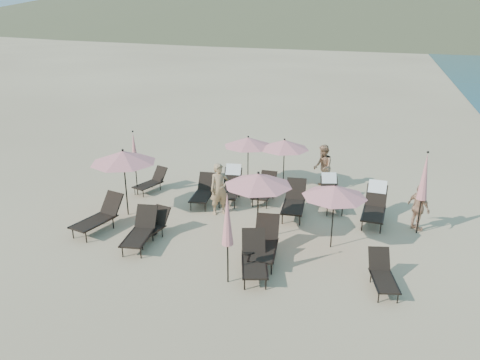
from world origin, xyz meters
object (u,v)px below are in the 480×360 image
(side_table_1, at_px, (248,258))
(side_table_0, at_px, (151,227))
(lounger_4, at_px, (265,242))
(lounger_5, at_px, (383,274))
(lounger_6, at_px, (152,181))
(umbrella_closed_1, at_px, (424,177))
(umbrella_open_2, at_px, (335,191))
(beachgoer_b, at_px, (323,167))
(umbrella_closed_2, at_px, (134,151))
(umbrella_closed_0, at_px, (227,220))
(lounger_8, at_px, (231,185))
(umbrella_open_0, at_px, (123,157))
(lounger_0, at_px, (99,216))
(lounger_10, at_px, (331,193))
(lounger_1, at_px, (141,230))
(beachgoer_c, at_px, (419,207))
(umbrella_open_4, at_px, (284,144))
(lounger_11, at_px, (375,205))
(lounger_12, at_px, (265,189))
(lounger_9, at_px, (294,201))
(lounger_2, at_px, (151,226))
(umbrella_open_1, at_px, (258,180))
(lounger_7, at_px, (203,191))
(lounger_3, at_px, (254,258))

(side_table_1, bearing_deg, side_table_0, 164.06)
(lounger_4, xyz_separation_m, lounger_5, (3.24, -0.61, -0.10))
(lounger_6, distance_m, umbrella_closed_1, 9.96)
(umbrella_open_2, relative_size, beachgoer_b, 1.14)
(umbrella_open_2, height_order, umbrella_closed_2, umbrella_closed_2)
(umbrella_closed_0, bearing_deg, lounger_8, 107.14)
(umbrella_open_0, bearing_deg, lounger_0, -100.23)
(lounger_4, relative_size, lounger_10, 1.05)
(lounger_1, height_order, side_table_1, lounger_1)
(umbrella_closed_1, height_order, side_table_0, umbrella_closed_1)
(beachgoer_c, bearing_deg, umbrella_closed_0, 95.13)
(lounger_8, xyz_separation_m, beachgoer_b, (3.13, 2.05, 0.34))
(lounger_8, xyz_separation_m, umbrella_open_4, (1.67, 1.55, 1.29))
(umbrella_closed_2, bearing_deg, lounger_11, 1.52)
(lounger_12, xyz_separation_m, beachgoer_b, (1.87, 1.85, 0.45))
(lounger_9, xyz_separation_m, umbrella_open_2, (1.52, -2.06, 1.30))
(lounger_11, distance_m, umbrella_open_2, 2.91)
(lounger_2, distance_m, umbrella_open_1, 3.64)
(lounger_12, bearing_deg, side_table_0, -126.52)
(lounger_7, relative_size, lounger_8, 0.90)
(lounger_5, bearing_deg, lounger_8, 126.40)
(side_table_0, xyz_separation_m, side_table_1, (3.48, -0.99, 0.01))
(lounger_8, height_order, lounger_11, lounger_11)
(lounger_4, xyz_separation_m, lounger_8, (-2.31, 4.01, 0.06))
(lounger_4, distance_m, umbrella_closed_0, 2.08)
(lounger_10, xyz_separation_m, umbrella_open_4, (-2.00, 1.21, 1.32))
(lounger_5, bearing_deg, lounger_2, 159.81)
(umbrella_closed_0, xyz_separation_m, umbrella_closed_1, (4.87, 4.47, 0.11))
(lounger_7, bearing_deg, lounger_1, -105.94)
(lounger_9, bearing_deg, umbrella_closed_1, -9.24)
(lounger_4, relative_size, umbrella_open_0, 0.80)
(lounger_6, height_order, lounger_7, lounger_7)
(umbrella_open_0, distance_m, umbrella_open_2, 7.04)
(side_table_1, distance_m, beachgoer_b, 6.72)
(umbrella_open_0, relative_size, umbrella_closed_1, 0.87)
(lounger_12, distance_m, umbrella_closed_2, 5.08)
(lounger_7, xyz_separation_m, lounger_9, (3.37, -0.05, 0.05))
(lounger_9, bearing_deg, lounger_11, 1.50)
(lounger_10, height_order, umbrella_open_1, umbrella_open_1)
(umbrella_open_2, distance_m, umbrella_closed_1, 3.07)
(lounger_11, height_order, umbrella_closed_1, umbrella_closed_1)
(lounger_0, height_order, umbrella_closed_2, umbrella_closed_2)
(lounger_2, height_order, lounger_12, lounger_12)
(lounger_3, height_order, side_table_0, lounger_3)
(lounger_2, xyz_separation_m, umbrella_open_1, (3.16, 0.92, 1.55))
(umbrella_closed_0, relative_size, side_table_0, 6.08)
(lounger_4, distance_m, beachgoer_b, 6.13)
(lounger_6, bearing_deg, side_table_0, -44.86)
(lounger_7, height_order, lounger_11, lounger_11)
(lounger_0, distance_m, umbrella_closed_0, 5.37)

